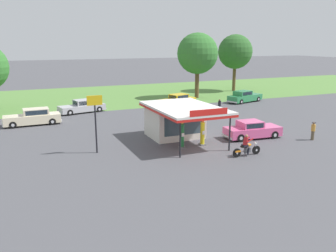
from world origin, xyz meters
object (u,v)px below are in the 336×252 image
Objects in this scene: featured_classic_sedan at (252,130)px; parked_car_back_row_centre_left at (82,107)px; gas_pump_offside at (202,133)px; parked_car_back_row_far_left at (33,117)px; motorcycle_with_rider at (246,147)px; bystander_strolling_foreground at (219,105)px; gas_pump_nearside at (182,135)px; roadside_pole_sign at (95,114)px; parked_car_back_row_far_right at (177,101)px; bystander_admiring_sedan at (313,131)px; parked_car_back_row_right at (245,97)px.

parked_car_back_row_centre_left is (-11.23, 16.97, -0.01)m from featured_classic_sedan.
parked_car_back_row_far_left is (-11.85, 12.79, -0.23)m from gas_pump_offside.
motorcycle_with_rider is 21.20m from parked_car_back_row_far_left.
bystander_strolling_foreground is at bearing 72.47° from featured_classic_sedan.
gas_pump_offside is 0.42× the size of featured_classic_sedan.
gas_pump_offside is (1.79, -0.00, -0.01)m from gas_pump_nearside.
roadside_pole_sign reaches higher than parked_car_back_row_far_left.
gas_pump_nearside is 6.73m from featured_classic_sedan.
bystander_admiring_sedan is at bearing -78.98° from parked_car_back_row_far_right.
roadside_pole_sign is (-13.54, -15.06, 2.22)m from parked_car_back_row_far_right.
parked_car_back_row_far_right is at bearing 11.89° from parked_car_back_row_far_left.
featured_classic_sedan is 18.60m from parked_car_back_row_right.
roadside_pole_sign reaches higher than gas_pump_nearside.
parked_car_back_row_centre_left is 1.02× the size of parked_car_back_row_far_left.
parked_car_back_row_far_left reaches higher than featured_classic_sedan.
bystander_admiring_sedan is at bearing -108.62° from parked_car_back_row_right.
gas_pump_nearside reaches higher than bystander_strolling_foreground.
gas_pump_nearside is at bearing -51.79° from parked_car_back_row_far_left.
motorcycle_with_rider is 20.43m from parked_car_back_row_far_right.
featured_classic_sedan is 3.31× the size of bystander_strolling_foreground.
gas_pump_nearside is at bearing -113.86° from parked_car_back_row_far_right.
parked_car_back_row_right is 1.04× the size of parked_car_back_row_far_left.
gas_pump_nearside reaches higher than bystander_admiring_sedan.
gas_pump_offside reaches higher than bystander_admiring_sedan.
motorcycle_with_rider is at bearing -101.04° from parked_car_back_row_far_right.
motorcycle_with_rider is 23.69m from parked_car_back_row_right.
bystander_strolling_foreground is (14.62, -6.24, 0.14)m from parked_car_back_row_centre_left.
gas_pump_offside is at bearing -177.18° from featured_classic_sedan.
gas_pump_nearside is 0.39× the size of parked_car_back_row_far_left.
gas_pump_nearside reaches higher than parked_car_back_row_far_right.
parked_car_back_row_far_right is 17.71m from parked_car_back_row_far_left.
parked_car_back_row_far_right reaches higher than parked_car_back_row_centre_left.
motorcycle_with_rider is 0.42× the size of parked_car_back_row_far_left.
parked_car_back_row_far_left is at bearing 128.21° from gas_pump_nearside.
bystander_admiring_sedan is (7.57, 1.28, 0.15)m from motorcycle_with_rider.
roadside_pole_sign is at bearing -96.33° from parked_car_back_row_centre_left.
bystander_admiring_sedan is (3.65, -18.77, 0.10)m from parked_car_back_row_far_right.
bystander_strolling_foreground is at bearing -62.54° from parked_car_back_row_far_right.
featured_classic_sedan is at bearing 148.48° from bystander_admiring_sedan.
parked_car_back_row_far_left is (-5.55, -4.42, 0.07)m from parked_car_back_row_centre_left.
parked_car_back_row_far_right reaches higher than featured_classic_sedan.
parked_car_back_row_far_left is at bearing 108.40° from roadside_pole_sign.
gas_pump_offside is at bearing -127.18° from bystander_strolling_foreground.
parked_car_back_row_centre_left is 15.90m from bystander_strolling_foreground.
motorcycle_with_rider is at bearing -27.39° from roadside_pole_sign.
bystander_strolling_foreground is (-6.90, -4.77, 0.08)m from parked_car_back_row_right.
motorcycle_with_rider is at bearing -66.53° from gas_pump_offside.
parked_car_back_row_centre_left is (-4.51, 17.21, -0.31)m from gas_pump_nearside.
bystander_strolling_foreground is (3.39, 10.73, 0.12)m from featured_classic_sedan.
bystander_admiring_sedan reaches higher than parked_car_back_row_centre_left.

